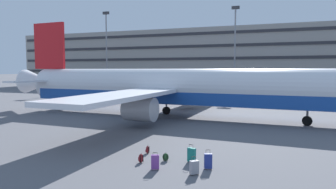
# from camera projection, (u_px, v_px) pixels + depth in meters

# --- Properties ---
(ground_plane) EXTENTS (600.00, 600.00, 0.00)m
(ground_plane) POSITION_uv_depth(u_px,v_px,m) (178.00, 117.00, 32.98)
(ground_plane) COLOR #5B5B60
(terminal_structure) EXTENTS (135.12, 14.35, 16.40)m
(terminal_structure) POSITION_uv_depth(u_px,v_px,m) (237.00, 59.00, 82.84)
(terminal_structure) COLOR gray
(terminal_structure) RESTS_ON ground_plane
(airliner) EXTENTS (42.06, 33.96, 11.24)m
(airliner) POSITION_uv_depth(u_px,v_px,m) (169.00, 88.00, 32.94)
(airliner) COLOR silver
(airliner) RESTS_ON ground_plane
(light_mast_far_left) EXTENTS (1.80, 0.50, 20.83)m
(light_mast_far_left) POSITION_uv_depth(u_px,v_px,m) (106.00, 44.00, 81.22)
(light_mast_far_left) COLOR gray
(light_mast_far_left) RESTS_ON ground_plane
(light_mast_left) EXTENTS (1.80, 0.50, 19.91)m
(light_mast_left) POSITION_uv_depth(u_px,v_px,m) (235.00, 42.00, 69.75)
(light_mast_left) COLOR gray
(light_mast_left) RESTS_ON ground_plane
(suitcase_silver) EXTENTS (0.46, 0.34, 0.94)m
(suitcase_silver) POSITION_uv_depth(u_px,v_px,m) (155.00, 162.00, 15.58)
(suitcase_silver) COLOR #72388C
(suitcase_silver) RESTS_ON ground_plane
(suitcase_large) EXTENTS (0.47, 0.47, 0.92)m
(suitcase_large) POSITION_uv_depth(u_px,v_px,m) (194.00, 167.00, 14.84)
(suitcase_large) COLOR gray
(suitcase_large) RESTS_ON ground_plane
(suitcase_purple) EXTENTS (0.45, 0.34, 1.03)m
(suitcase_purple) POSITION_uv_depth(u_px,v_px,m) (208.00, 161.00, 15.67)
(suitcase_purple) COLOR navy
(suitcase_purple) RESTS_ON ground_plane
(suitcase_navy) EXTENTS (0.50, 0.34, 1.05)m
(suitcase_navy) POSITION_uv_depth(u_px,v_px,m) (192.00, 155.00, 16.81)
(suitcase_navy) COLOR #147266
(suitcase_navy) RESTS_ON ground_plane
(backpack_scuffed) EXTENTS (0.27, 0.35, 0.53)m
(backpack_scuffed) POSITION_uv_depth(u_px,v_px,m) (147.00, 150.00, 18.65)
(backpack_scuffed) COLOR maroon
(backpack_scuffed) RESTS_ON ground_plane
(backpack_black) EXTENTS (0.32, 0.39, 0.55)m
(backpack_black) POSITION_uv_depth(u_px,v_px,m) (141.00, 158.00, 16.79)
(backpack_black) COLOR maroon
(backpack_black) RESTS_ON ground_plane
(backpack_red) EXTENTS (0.40, 0.33, 0.50)m
(backpack_red) POSITION_uv_depth(u_px,v_px,m) (166.00, 157.00, 17.13)
(backpack_red) COLOR #264C26
(backpack_red) RESTS_ON ground_plane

